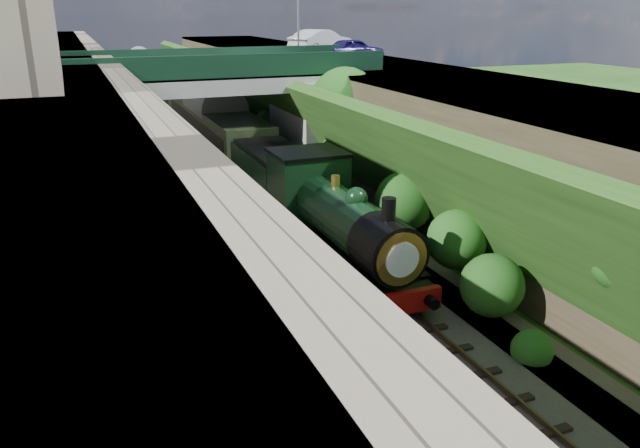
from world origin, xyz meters
The scene contains 18 objects.
ground centered at (0.00, 0.00, 0.00)m, with size 160.00×160.00×0.00m, color #1E4714.
trackbed centered at (0.00, 20.00, 0.10)m, with size 10.00×90.00×0.20m, color #473F38.
retaining_wall centered at (-5.50, 20.00, 3.50)m, with size 1.00×90.00×7.00m, color #756B56.
street_plateau_left centered at (-9.00, 20.00, 3.50)m, with size 6.00×90.00×7.00m, color #262628.
street_plateau_right centered at (9.50, 20.00, 3.12)m, with size 8.00×90.00×6.25m, color #262628.
embankment_slope centered at (5.01, 17.51, 2.78)m, with size 4.76×90.00×6.62m.
track_left centered at (-2.00, 20.00, 0.25)m, with size 2.50×90.00×0.20m.
track_right centered at (1.20, 20.00, 0.25)m, with size 2.50×90.00×0.20m.
road_bridge centered at (0.94, 24.00, 4.08)m, with size 16.00×6.40×7.25m.
tree centered at (5.91, 20.05, 4.65)m, with size 3.60×3.80×6.60m.
lamppost centered at (7.18, 30.52, 9.57)m, with size 0.87×0.15×6.00m.
car_blue centered at (9.80, 27.52, 6.92)m, with size 1.58×3.94×1.34m, color #1C1354.
car_silver centered at (9.84, 33.25, 7.10)m, with size 1.80×5.17×1.70m, color silver.
locomotive centered at (1.20, 10.18, 1.89)m, with size 3.10×10.22×3.83m.
tender centered at (1.20, 17.54, 1.62)m, with size 2.70×6.00×3.05m.
coach_front centered at (1.20, 30.14, 2.05)m, with size 2.90×18.00×3.70m.
coach_middle centered at (1.20, 48.94, 2.05)m, with size 2.90×18.00×3.70m.
coach_rear centered at (1.20, 67.74, 2.05)m, with size 2.90×18.00×3.70m.
Camera 1 is at (-7.41, -9.66, 9.42)m, focal length 35.00 mm.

